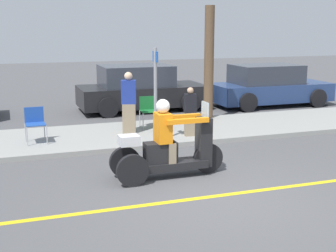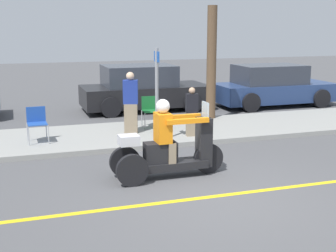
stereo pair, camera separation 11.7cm
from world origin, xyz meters
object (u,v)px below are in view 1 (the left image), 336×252
(motorcycle_trike, at_px, (168,149))
(folding_chair_set_back, at_px, (149,108))
(folding_chair_curbside, at_px, (35,121))
(parked_car_lot_left, at_px, (269,86))
(tree_trunk, at_px, (209,63))
(spectator_end_of_line, at_px, (129,104))
(spectator_near_curb, at_px, (190,113))
(parked_car_lot_center, at_px, (140,89))
(street_sign, at_px, (156,92))

(motorcycle_trike, bearing_deg, folding_chair_set_back, 78.43)
(folding_chair_curbside, height_order, parked_car_lot_left, parked_car_lot_left)
(folding_chair_curbside, relative_size, tree_trunk, 0.25)
(spectator_end_of_line, bearing_deg, spectator_near_curb, -31.03)
(parked_car_lot_left, bearing_deg, spectator_end_of_line, -152.68)
(spectator_near_curb, height_order, parked_car_lot_center, parked_car_lot_center)
(spectator_end_of_line, height_order, folding_chair_curbside, spectator_end_of_line)
(motorcycle_trike, bearing_deg, spectator_end_of_line, 87.99)
(folding_chair_set_back, relative_size, tree_trunk, 0.25)
(spectator_near_curb, xyz_separation_m, tree_trunk, (1.37, 1.97, 1.04))
(spectator_end_of_line, bearing_deg, tree_trunk, 23.17)
(spectator_near_curb, xyz_separation_m, street_sign, (-1.00, -0.32, 0.61))
(tree_trunk, bearing_deg, folding_chair_set_back, -162.43)
(spectator_near_curb, bearing_deg, street_sign, -162.00)
(spectator_near_curb, distance_m, folding_chair_curbside, 3.72)
(motorcycle_trike, relative_size, parked_car_lot_center, 0.52)
(tree_trunk, distance_m, street_sign, 3.33)
(folding_chair_curbside, bearing_deg, tree_trunk, 15.35)
(spectator_near_curb, bearing_deg, parked_car_lot_left, 40.27)
(spectator_near_curb, height_order, tree_trunk, tree_trunk)
(tree_trunk, bearing_deg, motorcycle_trike, -122.06)
(folding_chair_curbside, height_order, street_sign, street_sign)
(spectator_near_curb, relative_size, folding_chair_curbside, 1.48)
(parked_car_lot_center, bearing_deg, spectator_end_of_line, -109.97)
(spectator_end_of_line, xyz_separation_m, street_sign, (0.35, -1.14, 0.45))
(parked_car_lot_center, relative_size, tree_trunk, 1.29)
(motorcycle_trike, bearing_deg, folding_chair_curbside, 125.10)
(parked_car_lot_center, bearing_deg, street_sign, -101.56)
(parked_car_lot_center, relative_size, street_sign, 1.91)
(spectator_end_of_line, height_order, folding_chair_set_back, spectator_end_of_line)
(motorcycle_trike, xyz_separation_m, folding_chair_set_back, (0.79, 3.88, 0.08))
(motorcycle_trike, distance_m, spectator_end_of_line, 3.38)
(folding_chair_set_back, height_order, parked_car_lot_center, parked_car_lot_center)
(folding_chair_curbside, bearing_deg, spectator_near_curb, -9.11)
(folding_chair_curbside, height_order, tree_trunk, tree_trunk)
(motorcycle_trike, relative_size, spectator_near_curb, 1.79)
(folding_chair_set_back, height_order, street_sign, street_sign)
(motorcycle_trike, distance_m, parked_car_lot_left, 8.81)
(spectator_end_of_line, xyz_separation_m, tree_trunk, (2.72, 1.16, 0.88))
(spectator_near_curb, height_order, folding_chair_curbside, spectator_near_curb)
(tree_trunk, bearing_deg, spectator_near_curb, -124.72)
(folding_chair_set_back, bearing_deg, spectator_near_curb, -63.15)
(motorcycle_trike, relative_size, folding_chair_curbside, 2.66)
(street_sign, bearing_deg, tree_trunk, 44.17)
(motorcycle_trike, bearing_deg, parked_car_lot_center, 78.34)
(folding_chair_set_back, xyz_separation_m, street_sign, (-0.33, -1.65, 0.69))
(parked_car_lot_center, xyz_separation_m, tree_trunk, (1.38, -2.50, 1.03))
(parked_car_lot_left, relative_size, street_sign, 1.92)
(motorcycle_trike, bearing_deg, street_sign, 78.12)
(spectator_end_of_line, bearing_deg, folding_chair_curbside, -174.55)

